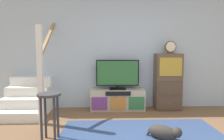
# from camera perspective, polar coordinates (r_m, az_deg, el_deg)

# --- Properties ---
(back_wall) EXTENTS (6.40, 0.12, 2.70)m
(back_wall) POSITION_cam_1_polar(r_m,az_deg,el_deg) (4.49, 5.37, 5.85)
(back_wall) COLOR #A8BCD1
(back_wall) RESTS_ON ground_plane
(media_console) EXTENTS (1.22, 0.38, 0.47)m
(media_console) POSITION_cam_1_polar(r_m,az_deg,el_deg) (4.33, 1.70, -9.01)
(media_console) COLOR #BCB29E
(media_console) RESTS_ON ground_plane
(television) EXTENTS (0.97, 0.22, 0.67)m
(television) POSITION_cam_1_polar(r_m,az_deg,el_deg) (4.24, 1.70, -1.15)
(television) COLOR black
(television) RESTS_ON media_console
(side_cabinet) EXTENTS (0.58, 0.38, 1.28)m
(side_cabinet) POSITION_cam_1_polar(r_m,az_deg,el_deg) (4.48, 16.61, -3.45)
(side_cabinet) COLOR brown
(side_cabinet) RESTS_ON ground_plane
(desk_clock) EXTENTS (0.26, 0.08, 0.28)m
(desk_clock) POSITION_cam_1_polar(r_m,az_deg,el_deg) (4.43, 17.36, 6.62)
(desk_clock) COLOR #4C3823
(desk_clock) RESTS_ON side_cabinet
(staircase) EXTENTS (1.00, 1.36, 2.20)m
(staircase) POSITION_cam_1_polar(r_m,az_deg,el_deg) (4.61, -23.26, -6.84)
(staircase) COLOR white
(staircase) RESTS_ON ground_plane
(bar_stool_near) EXTENTS (0.34, 0.34, 0.72)m
(bar_stool_near) POSITION_cam_1_polar(r_m,az_deg,el_deg) (2.94, -18.54, -10.26)
(bar_stool_near) COLOR #333338
(bar_stool_near) RESTS_ON ground_plane
(dog) EXTENTS (0.49, 0.40, 0.23)m
(dog) POSITION_cam_1_polar(r_m,az_deg,el_deg) (3.05, 15.66, -17.83)
(dog) COLOR #332D28
(dog) RESTS_ON ground_plane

